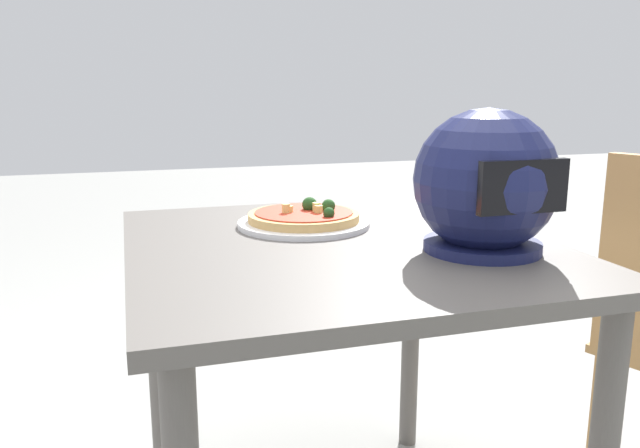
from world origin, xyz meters
TOP-DOWN VIEW (x-y plane):
  - dining_table at (0.00, 0.00)m, footprint 0.83×0.89m
  - pizza_plate at (0.03, -0.15)m, footprint 0.30×0.30m
  - pizza at (0.03, -0.15)m, footprint 0.25×0.25m
  - motorcycle_helmet at (-0.24, 0.15)m, footprint 0.27×0.27m

SIDE VIEW (x-z plane):
  - dining_table at x=0.00m, z-range 0.26..1.00m
  - pizza_plate at x=0.03m, z-range 0.74..0.75m
  - pizza at x=0.03m, z-range 0.74..0.78m
  - motorcycle_helmet at x=-0.24m, z-range 0.73..1.00m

